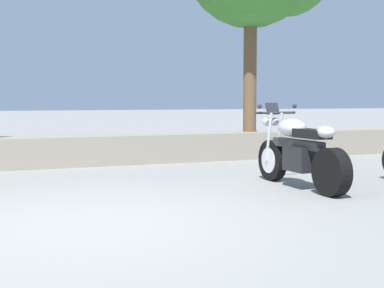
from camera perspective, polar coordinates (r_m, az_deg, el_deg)
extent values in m
plane|color=gray|center=(5.36, -11.51, -8.47)|extent=(120.00, 120.00, 0.00)
cube|color=gray|center=(10.03, -16.39, -0.84)|extent=(36.00, 0.80, 0.55)
cylinder|color=black|center=(8.10, 8.67, -1.74)|extent=(0.15, 0.62, 0.62)
cylinder|color=black|center=(6.91, 14.81, -2.95)|extent=(0.19, 0.62, 0.62)
cylinder|color=silver|center=(8.10, 8.67, -1.74)|extent=(0.16, 0.39, 0.38)
cube|color=black|center=(7.44, 11.72, -1.58)|extent=(0.32, 0.48, 0.34)
cube|color=#2D2D30|center=(7.50, 11.32, 0.02)|extent=(0.15, 1.10, 0.12)
ellipsoid|color=#BCBCC1|center=(7.61, 10.73, 1.75)|extent=(0.35, 0.52, 0.26)
cube|color=black|center=(7.22, 12.79, 1.08)|extent=(0.27, 0.56, 0.12)
ellipsoid|color=#BCBCC1|center=(6.97, 14.21, 1.26)|extent=(0.22, 0.28, 0.16)
cylinder|color=#2D2D30|center=(7.98, 9.03, 3.35)|extent=(0.66, 0.04, 0.04)
sphere|color=silver|center=(8.07, 8.08, 2.38)|extent=(0.13, 0.13, 0.13)
sphere|color=silver|center=(8.14, 8.93, 2.39)|extent=(0.13, 0.13, 0.13)
cube|color=#26282D|center=(8.06, 8.67, 3.79)|extent=(0.20, 0.10, 0.18)
cylinder|color=silver|center=(7.19, 14.69, -2.25)|extent=(0.11, 0.38, 0.11)
cylinder|color=silver|center=(7.98, 8.30, 0.77)|extent=(0.05, 0.16, 0.73)
cylinder|color=silver|center=(8.08, 9.40, 0.80)|extent=(0.05, 0.16, 0.73)
sphere|color=#2D2D30|center=(7.79, 7.30, 4.07)|extent=(0.07, 0.07, 0.07)
sphere|color=#2D2D30|center=(8.10, 11.01, 4.05)|extent=(0.07, 0.07, 0.07)
cylinder|color=brown|center=(11.33, 6.27, 7.75)|extent=(0.28, 0.28, 2.53)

